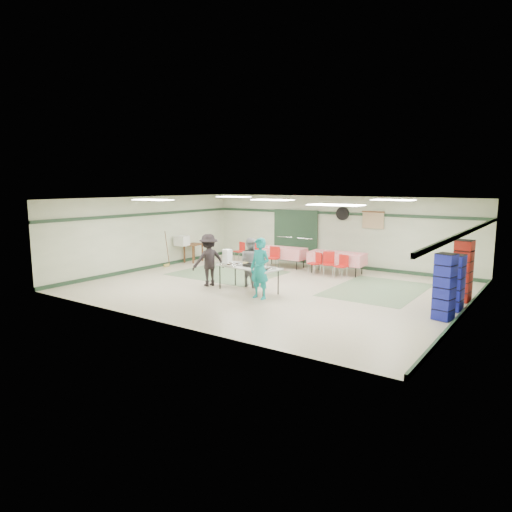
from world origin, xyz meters
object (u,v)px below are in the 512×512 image
Objects in this scene: office_printer at (182,241)px; chair_d at (274,256)px; volunteer_dark at (209,260)px; crate_stack_blue_a at (454,283)px; chair_b at (316,261)px; dining_table_a at (337,258)px; chair_a at (329,261)px; broom at (167,248)px; serving_table at (248,268)px; chair_loose_a at (254,249)px; printer_table at (193,247)px; chair_loose_b at (241,249)px; crate_stack_red at (463,271)px; crate_stack_blue_b at (445,287)px; volunteer_teal at (260,268)px; dining_table_b at (284,253)px; chair_c at (342,264)px; volunteer_grey at (251,262)px.

chair_d is at bearing 12.60° from office_printer.
volunteer_dark is 1.14× the size of crate_stack_blue_a.
office_printer is (-3.40, 2.34, 0.12)m from volunteer_dark.
dining_table_a is at bearing 70.73° from chair_b.
chair_a is 6.20m from broom.
chair_loose_a is at bearing 130.84° from serving_table.
chair_loose_b is at bearing 35.84° from printer_table.
crate_stack_red is at bearing -43.13° from chair_loose_a.
chair_d is at bearing 171.01° from crate_stack_red.
volunteer_dark is at bearing -96.42° from chair_b.
chair_a is at bearing 154.38° from crate_stack_blue_a.
broom is (-0.08, -1.38, 0.08)m from printer_table.
chair_d is 6.80m from crate_stack_red.
crate_stack_blue_b reaches higher than dining_table_a.
office_printer reaches higher than dining_table_a.
crate_stack_blue_b is at bearing 14.18° from volunteer_teal.
broom reaches higher than chair_loose_b.
chair_loose_a reaches higher than printer_table.
chair_loose_a is (-1.45, 4.53, -0.31)m from volunteer_dark.
chair_a reaches higher than chair_loose_b.
dining_table_b is 2.73m from chair_c.
chair_loose_a is (-4.38, 1.05, 0.02)m from chair_c.
crate_stack_blue_a reaches higher than dining_table_b.
broom is at bearing -175.51° from crate_stack_red.
chair_c is at bearing 74.94° from serving_table.
chair_a is at bearing -44.09° from chair_loose_a.
chair_a is 0.62× the size of broom.
chair_loose_b is 9.76m from crate_stack_blue_b.
broom reaches higher than chair_c.
chair_c is at bearing 5.93° from broom.
volunteer_dark is 1.19× the size of broom.
chair_d is 4.12m from broom.
chair_a is 1.74× the size of office_printer.
dining_table_a is 2.27× the size of printer_table.
volunteer_grey is at bearing -85.29° from chair_loose_a.
chair_a is 1.08× the size of chair_c.
volunteer_grey reaches higher than chair_loose_b.
dining_table_a is 1.41× the size of crate_stack_blue_a.
crate_stack_blue_a is 1.05× the size of broom.
chair_loose_a is 2.97m from office_printer.
chair_loose_b is at bearing 147.04° from chair_d.
dining_table_b is 2.21× the size of chair_loose_b.
crate_stack_red is (6.71, -1.06, 0.32)m from chair_d.
crate_stack_blue_a reaches higher than dining_table_a.
printer_table is 0.73m from office_printer.
crate_stack_red is (4.48, -1.06, 0.32)m from chair_a.
dining_table_b is 4.48m from broom.
volunteer_dark reaches higher than dining_table_a.
volunteer_grey is at bearing -35.13° from printer_table.
volunteer_teal is 1.11× the size of volunteer_grey.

